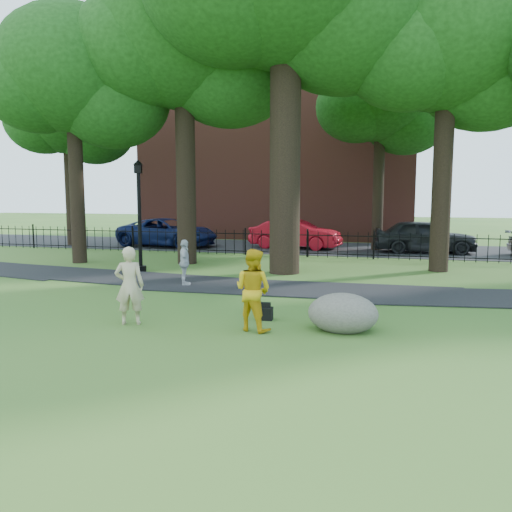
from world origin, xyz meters
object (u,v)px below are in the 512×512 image
(man, at_px, (253,290))
(lamppost, at_px, (139,218))
(woman, at_px, (130,286))
(boulder, at_px, (343,311))
(red_sedan, at_px, (295,234))

(man, bearing_deg, lamppost, -28.95)
(woman, distance_m, man, 2.76)
(boulder, bearing_deg, man, -165.82)
(man, bearing_deg, red_sedan, -63.93)
(man, height_order, red_sedan, man)
(man, relative_size, red_sedan, 0.36)
(boulder, xyz_separation_m, red_sedan, (-4.11, 15.93, 0.36))
(woman, relative_size, boulder, 1.18)
(woman, relative_size, man, 1.00)
(red_sedan, bearing_deg, boulder, -158.52)
(man, xyz_separation_m, lamppost, (-6.26, 6.74, 1.16))
(woman, bearing_deg, lamppost, -85.27)
(lamppost, xyz_separation_m, red_sedan, (3.98, 9.66, -1.23))
(red_sedan, bearing_deg, man, -165.06)
(boulder, bearing_deg, lamppost, 142.19)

